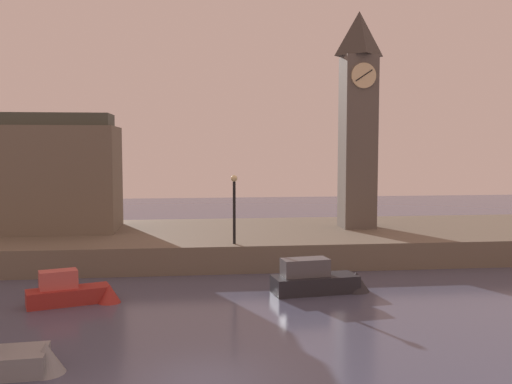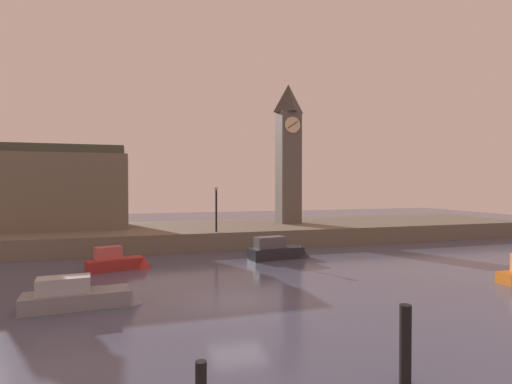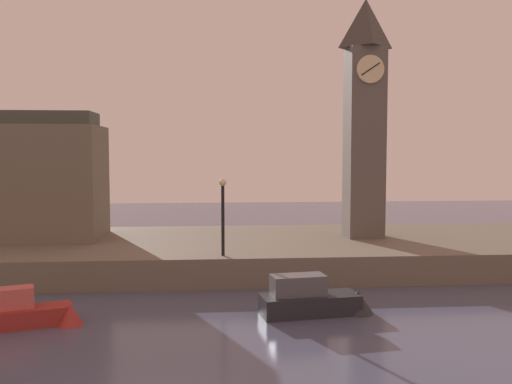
# 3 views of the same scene
# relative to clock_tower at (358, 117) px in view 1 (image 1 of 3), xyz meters

# --- Properties ---
(ground_plane) EXTENTS (120.00, 120.00, 0.00)m
(ground_plane) POSITION_rel_clock_tower_xyz_m (-10.53, -20.39, -8.75)
(ground_plane) COLOR #474C66
(far_embankment) EXTENTS (70.00, 12.00, 1.50)m
(far_embankment) POSITION_rel_clock_tower_xyz_m (-10.53, -0.39, -8.00)
(far_embankment) COLOR #6B6051
(far_embankment) RESTS_ON ground
(clock_tower) EXTENTS (2.30, 2.35, 14.02)m
(clock_tower) POSITION_rel_clock_tower_xyz_m (0.00, 0.00, 0.00)
(clock_tower) COLOR #5B544C
(clock_tower) RESTS_ON far_embankment
(parliament_hall) EXTENTS (13.26, 5.15, 10.48)m
(parliament_hall) POSITION_rel_clock_tower_xyz_m (-22.51, 0.96, -3.59)
(parliament_hall) COLOR #6B6051
(parliament_hall) RESTS_ON far_embankment
(streetlamp) EXTENTS (0.36, 0.36, 3.79)m
(streetlamp) POSITION_rel_clock_tower_xyz_m (-8.53, -5.47, -4.88)
(streetlamp) COLOR black
(streetlamp) RESTS_ON far_embankment
(boat_dinghy_red) EXTENTS (4.24, 2.21, 1.54)m
(boat_dinghy_red) POSITION_rel_clock_tower_xyz_m (-15.96, -11.30, -8.24)
(boat_dinghy_red) COLOR maroon
(boat_dinghy_red) RESTS_ON ground
(boat_barge_dark) EXTENTS (4.83, 2.04, 1.68)m
(boat_barge_dark) POSITION_rel_clock_tower_xyz_m (-4.82, -10.63, -8.16)
(boat_barge_dark) COLOR #232328
(boat_barge_dark) RESTS_ON ground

